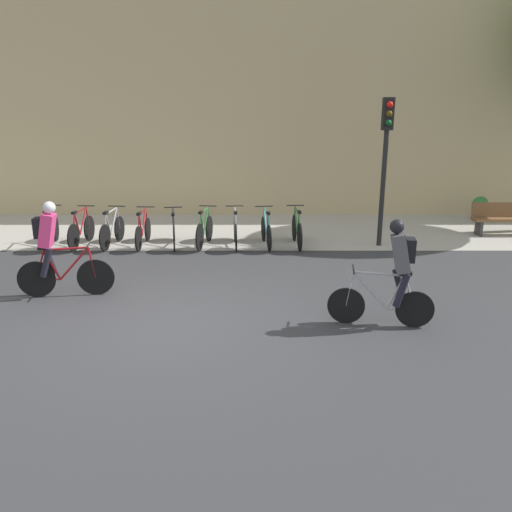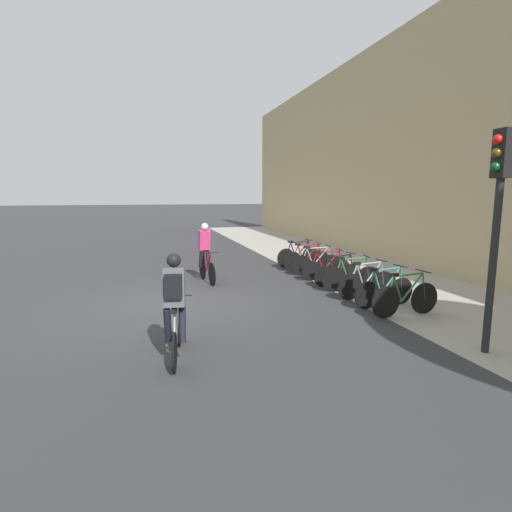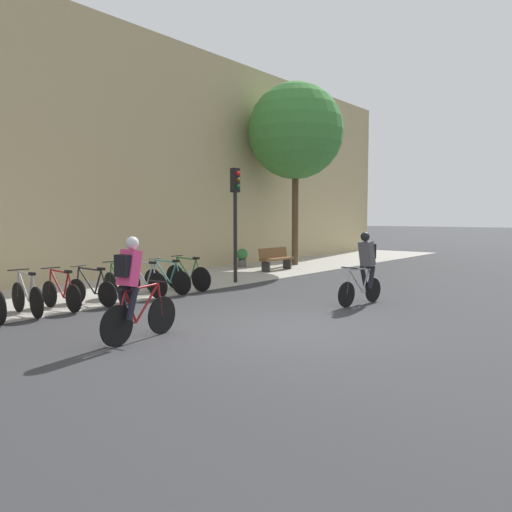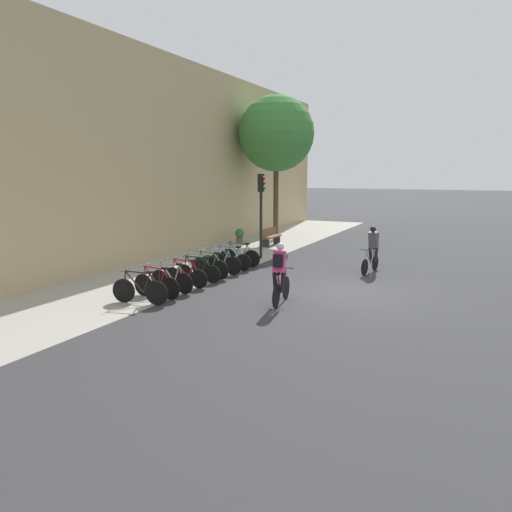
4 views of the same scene
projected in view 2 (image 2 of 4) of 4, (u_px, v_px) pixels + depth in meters
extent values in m
plane|color=#333335|center=(166.00, 303.00, 9.74)|extent=(200.00, 200.00, 0.00)
cube|color=#A39E93|center=(404.00, 286.00, 11.54)|extent=(44.00, 4.50, 0.01)
cube|color=tan|center=(488.00, 133.00, 11.56)|extent=(44.00, 0.60, 8.77)
cylinder|color=black|center=(212.00, 274.00, 11.56)|extent=(0.68, 0.12, 0.68)
cylinder|color=black|center=(203.00, 268.00, 12.53)|extent=(0.68, 0.12, 0.68)
cylinder|color=maroon|center=(208.00, 263.00, 11.85)|extent=(0.58, 0.11, 0.62)
cylinder|color=maroon|center=(205.00, 261.00, 12.21)|extent=(0.27, 0.07, 0.58)
cylinder|color=maroon|center=(207.00, 253.00, 11.91)|extent=(0.79, 0.13, 0.07)
cylinder|color=maroon|center=(204.00, 270.00, 12.34)|extent=(0.43, 0.08, 0.05)
cylinder|color=maroon|center=(203.00, 260.00, 12.40)|extent=(0.22, 0.06, 0.56)
cylinder|color=maroon|center=(211.00, 264.00, 11.55)|extent=(0.12, 0.05, 0.59)
cylinder|color=black|center=(211.00, 253.00, 11.54)|extent=(0.08, 0.46, 0.03)
cube|color=black|center=(204.00, 250.00, 12.26)|extent=(0.21, 0.10, 0.06)
cube|color=#DB3875|center=(204.00, 240.00, 12.12)|extent=(0.36, 0.36, 0.63)
sphere|color=silver|center=(205.00, 227.00, 11.99)|extent=(0.24, 0.24, 0.22)
cylinder|color=black|center=(201.00, 259.00, 12.21)|extent=(0.29, 0.14, 0.56)
cylinder|color=black|center=(208.00, 258.00, 12.30)|extent=(0.25, 0.14, 0.56)
cube|color=black|center=(203.00, 238.00, 12.24)|extent=(0.17, 0.27, 0.36)
cylinder|color=black|center=(179.00, 329.00, 6.99)|extent=(0.60, 0.13, 0.60)
cylinder|color=black|center=(174.00, 352.00, 5.94)|extent=(0.60, 0.13, 0.60)
cylinder|color=#99999E|center=(177.00, 320.00, 6.59)|extent=(0.59, 0.13, 0.62)
cylinder|color=#99999E|center=(175.00, 328.00, 6.20)|extent=(0.28, 0.08, 0.58)
cylinder|color=#99999E|center=(176.00, 305.00, 6.43)|extent=(0.79, 0.16, 0.07)
cylinder|color=#99999E|center=(176.00, 347.00, 6.15)|extent=(0.43, 0.10, 0.05)
cylinder|color=#99999E|center=(174.00, 332.00, 5.99)|extent=(0.23, 0.07, 0.56)
cylinder|color=#99999E|center=(179.00, 313.00, 6.90)|extent=(0.13, 0.05, 0.59)
cylinder|color=black|center=(178.00, 295.00, 6.81)|extent=(0.10, 0.46, 0.03)
cube|color=black|center=(174.00, 310.00, 6.04)|extent=(0.21, 0.11, 0.06)
cube|color=#4C4C51|center=(174.00, 288.00, 6.09)|extent=(0.37, 0.37, 0.63)
sphere|color=black|center=(174.00, 260.00, 6.10)|extent=(0.25, 0.25, 0.22)
cylinder|color=black|center=(182.00, 325.00, 6.14)|extent=(0.29, 0.15, 0.56)
cylinder|color=black|center=(168.00, 325.00, 6.11)|extent=(0.25, 0.15, 0.56)
cube|color=black|center=(173.00, 287.00, 5.94)|extent=(0.18, 0.28, 0.36)
cylinder|color=black|center=(310.00, 256.00, 14.87)|extent=(0.15, 0.70, 0.70)
cylinder|color=black|center=(286.00, 258.00, 14.43)|extent=(0.15, 0.70, 0.70)
cylinder|color=black|center=(302.00, 249.00, 14.68)|extent=(0.13, 0.57, 0.62)
cylinder|color=black|center=(293.00, 250.00, 14.52)|extent=(0.08, 0.27, 0.58)
cylinder|color=black|center=(300.00, 242.00, 14.59)|extent=(0.17, 0.77, 0.07)
cylinder|color=black|center=(291.00, 258.00, 14.52)|extent=(0.10, 0.42, 0.05)
cylinder|color=black|center=(288.00, 250.00, 14.43)|extent=(0.07, 0.22, 0.56)
cylinder|color=black|center=(309.00, 249.00, 14.81)|extent=(0.06, 0.12, 0.59)
cylinder|color=black|center=(309.00, 240.00, 14.74)|extent=(0.46, 0.10, 0.03)
cube|color=black|center=(291.00, 242.00, 14.42)|extent=(0.11, 0.21, 0.06)
cylinder|color=black|center=(320.00, 260.00, 14.02)|extent=(0.07, 0.68, 0.68)
cylinder|color=black|center=(293.00, 261.00, 13.80)|extent=(0.07, 0.68, 0.68)
cylinder|color=maroon|center=(311.00, 253.00, 13.90)|extent=(0.07, 0.56, 0.62)
cylinder|color=maroon|center=(301.00, 254.00, 13.82)|extent=(0.06, 0.26, 0.58)
cylinder|color=maroon|center=(308.00, 245.00, 13.83)|extent=(0.08, 0.76, 0.07)
cylinder|color=maroon|center=(298.00, 261.00, 13.84)|extent=(0.06, 0.41, 0.05)
cylinder|color=maroon|center=(295.00, 253.00, 13.78)|extent=(0.04, 0.22, 0.56)
cylinder|color=maroon|center=(319.00, 252.00, 13.96)|extent=(0.04, 0.12, 0.59)
cylinder|color=black|center=(319.00, 243.00, 13.90)|extent=(0.46, 0.05, 0.03)
cube|color=black|center=(298.00, 244.00, 13.75)|extent=(0.09, 0.20, 0.06)
cylinder|color=black|center=(330.00, 264.00, 13.25)|extent=(0.10, 0.66, 0.66)
cylinder|color=black|center=(301.00, 265.00, 13.08)|extent=(0.10, 0.66, 0.66)
cylinder|color=#99999E|center=(321.00, 256.00, 13.15)|extent=(0.09, 0.55, 0.62)
cylinder|color=#99999E|center=(310.00, 257.00, 13.08)|extent=(0.07, 0.26, 0.58)
cylinder|color=#99999E|center=(318.00, 248.00, 13.08)|extent=(0.11, 0.74, 0.07)
cylinder|color=#99999E|center=(307.00, 265.00, 13.11)|extent=(0.07, 0.40, 0.05)
cylinder|color=#99999E|center=(304.00, 257.00, 13.05)|extent=(0.05, 0.21, 0.56)
cylinder|color=#99999E|center=(329.00, 256.00, 13.20)|extent=(0.05, 0.12, 0.58)
cylinder|color=black|center=(328.00, 246.00, 13.14)|extent=(0.46, 0.07, 0.03)
cube|color=black|center=(307.00, 247.00, 13.02)|extent=(0.10, 0.21, 0.06)
cylinder|color=black|center=(341.00, 269.00, 12.55)|extent=(0.04, 0.62, 0.62)
cylinder|color=black|center=(311.00, 271.00, 12.28)|extent=(0.04, 0.62, 0.62)
cylinder|color=maroon|center=(331.00, 261.00, 12.42)|extent=(0.05, 0.57, 0.62)
cylinder|color=maroon|center=(320.00, 262.00, 12.32)|extent=(0.04, 0.26, 0.58)
cylinder|color=maroon|center=(328.00, 252.00, 12.34)|extent=(0.05, 0.76, 0.07)
cylinder|color=maroon|center=(317.00, 270.00, 12.34)|extent=(0.04, 0.41, 0.05)
cylinder|color=maroon|center=(314.00, 262.00, 12.27)|extent=(0.03, 0.22, 0.56)
cylinder|color=maroon|center=(340.00, 260.00, 12.49)|extent=(0.04, 0.12, 0.59)
cylinder|color=black|center=(340.00, 250.00, 12.43)|extent=(0.46, 0.03, 0.03)
cube|color=black|center=(317.00, 251.00, 12.24)|extent=(0.08, 0.20, 0.06)
cylinder|color=black|center=(352.00, 273.00, 11.88)|extent=(0.13, 0.60, 0.60)
cylinder|color=black|center=(323.00, 276.00, 11.46)|extent=(0.13, 0.60, 0.60)
cylinder|color=black|center=(343.00, 265.00, 11.70)|extent=(0.13, 0.57, 0.62)
cylinder|color=black|center=(332.00, 266.00, 11.54)|extent=(0.08, 0.27, 0.58)
cylinder|color=black|center=(340.00, 256.00, 11.61)|extent=(0.16, 0.77, 0.07)
cylinder|color=black|center=(329.00, 276.00, 11.54)|extent=(0.10, 0.42, 0.05)
cylinder|color=black|center=(326.00, 267.00, 11.45)|extent=(0.07, 0.22, 0.56)
cylinder|color=black|center=(352.00, 264.00, 11.82)|extent=(0.05, 0.12, 0.59)
cylinder|color=black|center=(351.00, 253.00, 11.75)|extent=(0.46, 0.10, 0.03)
cube|color=black|center=(329.00, 256.00, 11.44)|extent=(0.11, 0.21, 0.06)
cylinder|color=black|center=(368.00, 278.00, 10.98)|extent=(0.14, 0.68, 0.68)
cylinder|color=black|center=(334.00, 279.00, 10.86)|extent=(0.14, 0.68, 0.68)
cylinder|color=#2D6B33|center=(357.00, 269.00, 10.90)|extent=(0.12, 0.54, 0.62)
cylinder|color=#2D6B33|center=(344.00, 270.00, 10.85)|extent=(0.08, 0.25, 0.58)
cylinder|color=#2D6B33|center=(354.00, 259.00, 10.84)|extent=(0.15, 0.72, 0.07)
cylinder|color=#2D6B33|center=(341.00, 279.00, 10.89)|extent=(0.09, 0.39, 0.05)
cylinder|color=#2D6B33|center=(338.00, 269.00, 10.83)|extent=(0.06, 0.21, 0.56)
cylinder|color=#2D6B33|center=(367.00, 268.00, 10.93)|extent=(0.05, 0.12, 0.58)
cylinder|color=black|center=(367.00, 256.00, 10.87)|extent=(0.46, 0.10, 0.03)
cube|color=black|center=(341.00, 258.00, 10.79)|extent=(0.11, 0.21, 0.06)
cylinder|color=black|center=(383.00, 284.00, 10.34)|extent=(0.08, 0.68, 0.67)
cylinder|color=black|center=(350.00, 287.00, 10.00)|extent=(0.08, 0.68, 0.67)
cylinder|color=#99999E|center=(372.00, 274.00, 10.18)|extent=(0.08, 0.55, 0.62)
cylinder|color=#99999E|center=(360.00, 276.00, 10.06)|extent=(0.06, 0.26, 0.58)
cylinder|color=#99999E|center=(369.00, 263.00, 10.10)|extent=(0.09, 0.74, 0.07)
cylinder|color=#99999E|center=(357.00, 286.00, 10.07)|extent=(0.06, 0.40, 0.05)
cylinder|color=#99999E|center=(353.00, 276.00, 9.99)|extent=(0.05, 0.21, 0.56)
cylinder|color=#99999E|center=(382.00, 273.00, 10.28)|extent=(0.04, 0.12, 0.58)
cylinder|color=black|center=(382.00, 260.00, 10.22)|extent=(0.46, 0.06, 0.03)
cube|color=black|center=(357.00, 263.00, 9.97)|extent=(0.09, 0.21, 0.06)
cylinder|color=black|center=(401.00, 291.00, 9.62)|extent=(0.11, 0.65, 0.65)
cylinder|color=black|center=(367.00, 295.00, 9.23)|extent=(0.11, 0.65, 0.65)
cylinder|color=teal|center=(391.00, 281.00, 9.45)|extent=(0.11, 0.57, 0.62)
cylinder|color=teal|center=(378.00, 283.00, 9.30)|extent=(0.07, 0.27, 0.58)
cylinder|color=teal|center=(387.00, 269.00, 9.36)|extent=(0.13, 0.76, 0.07)
cylinder|color=teal|center=(374.00, 295.00, 9.31)|extent=(0.08, 0.41, 0.05)
cylinder|color=teal|center=(370.00, 283.00, 9.22)|extent=(0.06, 0.22, 0.56)
cylinder|color=teal|center=(401.00, 279.00, 9.56)|extent=(0.05, 0.12, 0.59)
cylinder|color=black|center=(400.00, 266.00, 9.50)|extent=(0.46, 0.08, 0.03)
cube|color=black|center=(374.00, 269.00, 9.21)|extent=(0.10, 0.21, 0.06)
cylinder|color=black|center=(424.00, 298.00, 8.84)|extent=(0.08, 0.70, 0.70)
cylinder|color=black|center=(386.00, 302.00, 8.51)|extent=(0.08, 0.70, 0.70)
cylinder|color=#2D6B33|center=(412.00, 287.00, 8.69)|extent=(0.07, 0.56, 0.62)
cylinder|color=#2D6B33|center=(398.00, 289.00, 8.57)|extent=(0.06, 0.26, 0.58)
cylinder|color=#2D6B33|center=(409.00, 275.00, 8.61)|extent=(0.08, 0.76, 0.07)
cylinder|color=#2D6B33|center=(393.00, 302.00, 8.58)|extent=(0.06, 0.41, 0.05)
cylinder|color=#2D6B33|center=(390.00, 289.00, 8.50)|extent=(0.04, 0.22, 0.56)
cylinder|color=#2D6B33|center=(424.00, 286.00, 8.78)|extent=(0.04, 0.12, 0.59)
cylinder|color=black|center=(423.00, 271.00, 8.72)|extent=(0.46, 0.06, 0.03)
cube|color=black|center=(394.00, 275.00, 8.48)|extent=(0.09, 0.20, 0.06)
cylinder|color=black|center=(495.00, 245.00, 6.44)|extent=(0.12, 0.12, 3.64)
cube|color=black|center=(503.00, 153.00, 6.22)|extent=(0.26, 0.20, 0.76)
sphere|color=red|center=(498.00, 139.00, 6.16)|extent=(0.15, 0.15, 0.15)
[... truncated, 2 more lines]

